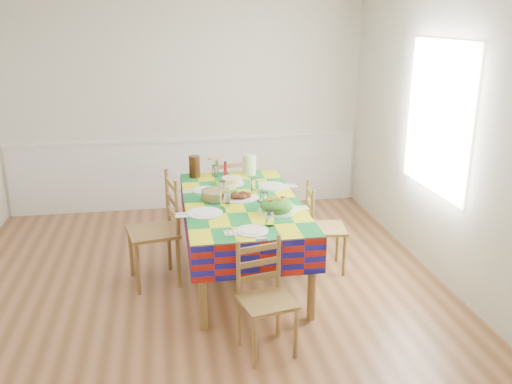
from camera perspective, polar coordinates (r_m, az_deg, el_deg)
The scene contains 23 objects.
room at distance 4.44m, azimuth -6.07°, elevation 4.36°, with size 4.58×5.08×2.78m.
wainscot at distance 7.06m, azimuth -7.23°, elevation 2.22°, with size 4.41×0.06×0.92m.
window_right at distance 5.32m, azimuth 18.56°, elevation 7.44°, with size 1.40×1.40×0.00m, color white.
dining_table at distance 5.06m, azimuth -1.53°, elevation -1.77°, with size 1.06×1.97×0.77m.
setting_near_head at distance 4.33m, azimuth 0.20°, elevation -3.62°, with size 0.42×0.28×0.13m.
setting_left_near at distance 4.73m, azimuth -4.69°, elevation -1.72°, with size 0.55×0.33×0.14m.
setting_left_far at distance 5.27m, azimuth -4.82°, elevation 0.30°, with size 0.46×0.27×0.12m.
setting_right_near at distance 4.82m, azimuth 2.25°, elevation -1.37°, with size 0.48×0.28×0.12m.
setting_right_far at distance 5.34m, azimuth 1.09°, elevation 0.66°, with size 0.57×0.33×0.14m.
meat_platter at distance 5.04m, azimuth -1.65°, elevation -0.50°, with size 0.34×0.24×0.07m.
salad_platter at distance 4.72m, azimuth 2.18°, elevation -1.49°, with size 0.32×0.32×0.14m.
pasta_bowl at distance 5.03m, azimuth -4.28°, elevation -0.33°, with size 0.26×0.26×0.09m.
cake at distance 5.51m, azimuth -2.53°, elevation 1.19°, with size 0.25×0.25×0.07m.
serving_utensils at distance 4.98m, azimuth 0.76°, elevation -0.98°, with size 0.15×0.33×0.01m.
flower_vase at distance 5.77m, azimuth -4.35°, elevation 2.59°, with size 0.14×0.12×0.23m.
hot_sauce at distance 5.82m, azimuth -3.24°, elevation 2.52°, with size 0.04×0.04×0.15m, color #A80D1A.
green_pitcher at distance 5.81m, azimuth -0.66°, elevation 2.90°, with size 0.13×0.13×0.22m, color #C9EEA8.
tea_pitcher at distance 5.75m, azimuth -6.49°, elevation 2.67°, with size 0.12×0.12×0.23m, color black.
name_card at distance 4.14m, azimuth 0.57°, elevation -4.99°, with size 0.09×0.03×0.02m, color white.
chair_near at distance 4.04m, azimuth 0.96°, elevation -11.17°, with size 0.45×0.43×0.85m.
chair_far at distance 6.30m, azimuth -3.04°, elevation -0.12°, with size 0.47×0.46×0.88m.
chair_left at distance 5.08m, azimuth -10.30°, elevation -4.04°, with size 0.52×0.53×1.03m.
chair_right at distance 5.31m, azimuth 6.95°, elevation -3.81°, with size 0.41×0.42×0.87m.
Camera 1 is at (-0.26, -4.31, 2.39)m, focal length 38.00 mm.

